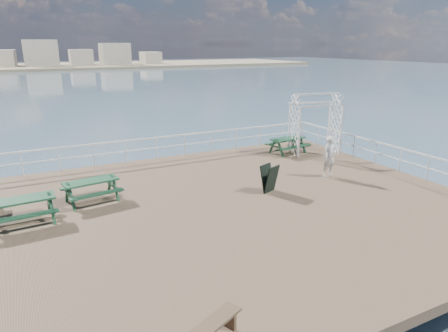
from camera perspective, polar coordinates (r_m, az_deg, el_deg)
ground at (r=13.87m, az=-0.84°, el=-6.49°), size 18.00×14.00×0.30m
sea_backdrop at (r=146.74m, az=-20.40°, el=13.68°), size 300.00×300.00×9.20m
railing at (r=15.71m, az=-5.21°, el=0.26°), size 17.77×13.76×1.10m
picnic_table_b at (r=14.88m, az=-18.45°, el=-2.74°), size 2.04×1.74×0.90m
picnic_table_c at (r=20.71m, az=9.10°, el=3.39°), size 2.06×1.75×0.91m
picnic_table_d at (r=13.88m, az=-26.90°, el=-5.08°), size 2.02×1.67×0.94m
flat_bench_near at (r=8.00m, az=-1.89°, el=-22.23°), size 1.49×0.94×0.43m
trellis_arbor at (r=20.91m, az=12.86°, el=5.49°), size 2.70×1.86×3.06m
sandwich_board at (r=15.14m, az=6.50°, el=-1.82°), size 0.79×0.70×1.07m
person at (r=17.25m, az=14.83°, el=1.24°), size 0.64×0.43×1.72m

